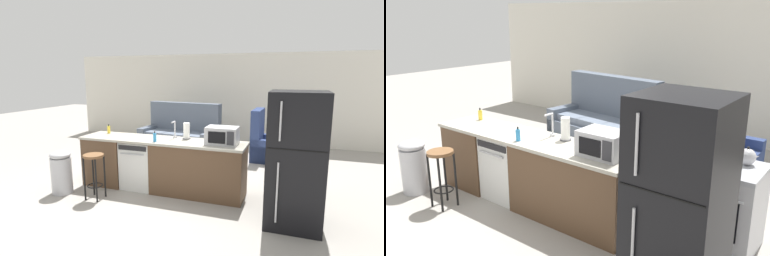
% 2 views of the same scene
% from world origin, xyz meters
% --- Properties ---
extents(ground_plane, '(24.00, 24.00, 0.00)m').
position_xyz_m(ground_plane, '(0.00, 0.00, 0.00)').
color(ground_plane, gray).
extents(wall_back, '(10.00, 0.06, 2.60)m').
position_xyz_m(wall_back, '(0.30, 4.20, 1.30)').
color(wall_back, silver).
rests_on(wall_back, ground_plane).
extents(kitchen_counter, '(2.94, 0.66, 0.90)m').
position_xyz_m(kitchen_counter, '(0.24, 0.00, 0.42)').
color(kitchen_counter, brown).
rests_on(kitchen_counter, ground_plane).
extents(dishwasher, '(0.58, 0.61, 0.84)m').
position_xyz_m(dishwasher, '(-0.25, -0.00, 0.42)').
color(dishwasher, silver).
rests_on(dishwasher, ground_plane).
extents(stove_range, '(0.76, 0.68, 0.90)m').
position_xyz_m(stove_range, '(2.35, 0.55, 0.45)').
color(stove_range, '#B7B7BC').
rests_on(stove_range, ground_plane).
extents(refrigerator, '(0.72, 0.73, 1.79)m').
position_xyz_m(refrigerator, '(2.35, -0.55, 0.90)').
color(refrigerator, black).
rests_on(refrigerator, ground_plane).
extents(microwave, '(0.50, 0.37, 0.28)m').
position_xyz_m(microwave, '(1.23, -0.00, 1.04)').
color(microwave, '#B7B7BC').
rests_on(microwave, kitchen_counter).
extents(sink_faucet, '(0.07, 0.18, 0.30)m').
position_xyz_m(sink_faucet, '(0.32, 0.19, 1.03)').
color(sink_faucet, silver).
rests_on(sink_faucet, kitchen_counter).
extents(paper_towel_roll, '(0.14, 0.14, 0.28)m').
position_xyz_m(paper_towel_roll, '(0.55, 0.18, 1.04)').
color(paper_towel_roll, '#4C4C51').
rests_on(paper_towel_roll, kitchen_counter).
extents(soap_bottle, '(0.06, 0.06, 0.18)m').
position_xyz_m(soap_bottle, '(0.13, -0.19, 0.97)').
color(soap_bottle, '#338CCC').
rests_on(soap_bottle, kitchen_counter).
extents(dish_soap_bottle, '(0.06, 0.06, 0.18)m').
position_xyz_m(dish_soap_bottle, '(-1.01, 0.16, 0.97)').
color(dish_soap_bottle, yellow).
rests_on(dish_soap_bottle, kitchen_counter).
extents(kettle, '(0.21, 0.17, 0.19)m').
position_xyz_m(kettle, '(2.52, 0.68, 0.99)').
color(kettle, '#B2B2B7').
rests_on(kettle, stove_range).
extents(bar_stool, '(0.32, 0.32, 0.74)m').
position_xyz_m(bar_stool, '(-0.70, -0.73, 0.54)').
color(bar_stool, brown).
rests_on(bar_stool, ground_plane).
extents(trash_bin, '(0.35, 0.35, 0.74)m').
position_xyz_m(trash_bin, '(-1.38, -0.72, 0.38)').
color(trash_bin, '#B7B7BC').
rests_on(trash_bin, ground_plane).
extents(couch, '(2.09, 1.14, 1.27)m').
position_xyz_m(couch, '(-0.50, 2.58, 0.39)').
color(couch, '#515B6B').
rests_on(couch, ground_plane).
extents(armchair, '(0.83, 0.88, 1.20)m').
position_xyz_m(armchair, '(1.68, 2.51, 0.35)').
color(armchair, navy).
rests_on(armchair, ground_plane).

